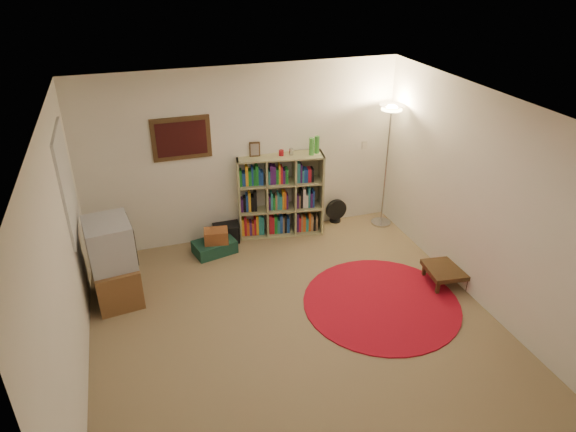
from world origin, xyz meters
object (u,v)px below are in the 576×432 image
Objects in this scene: tv_stand at (113,262)px; floor_fan at (336,211)px; floor_lamp at (390,127)px; suitcase at (215,247)px; bookshelf at (279,196)px; side_table at (447,270)px.

floor_fan is at bearing 9.50° from tv_stand.
floor_lamp is 2.99× the size of suitcase.
bookshelf reaches higher than floor_fan.
side_table is (0.04, -1.70, -1.37)m from floor_lamp.
bookshelf reaches higher than tv_stand.
bookshelf is at bearing 14.77° from tv_stand.
tv_stand is at bearing 166.12° from side_table.
floor_fan is at bearing -3.77° from suitcase.
tv_stand reaches higher than suitcase.
side_table is at bearing -76.60° from floor_fan.
tv_stand reaches higher than floor_fan.
bookshelf is 1.88m from floor_lamp.
suitcase is at bearing -176.75° from floor_fan.
suitcase is (-1.99, -0.32, -0.10)m from floor_fan.
suitcase is (-2.64, -0.04, -1.48)m from floor_lamp.
floor_fan reaches higher than side_table.
suitcase is at bearing -155.18° from bookshelf.
floor_lamp is 4.16m from tv_stand.
floor_lamp is at bearing 3.09° from tv_stand.
floor_fan is (-0.65, 0.27, -1.38)m from floor_lamp.
floor_lamp is at bearing 1.29° from bookshelf.
floor_lamp is at bearing -28.59° from floor_fan.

